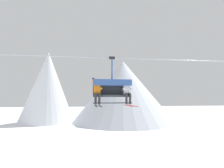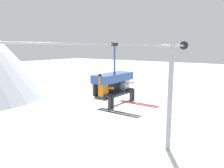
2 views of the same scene
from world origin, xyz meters
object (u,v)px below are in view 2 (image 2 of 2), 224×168
skier_white (128,86)px  lift_tower_far (170,95)px  chairlift_chair (113,81)px  skier_orange (106,92)px

skier_white → lift_tower_far: bearing=7.2°
chairlift_chair → skier_orange: chairlift_chair is taller
skier_orange → chairlift_chair: bearing=16.3°
lift_tower_far → skier_white: bearing=-172.8°
chairlift_chair → skier_orange: size_ratio=1.36×
lift_tower_far → chairlift_chair: (-8.11, -0.71, 2.15)m
skier_white → chairlift_chair: bearing=163.2°
lift_tower_far → chairlift_chair: lift_tower_far is taller
chairlift_chair → skier_orange: bearing=-163.7°
skier_orange → skier_white: bearing=-0.3°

